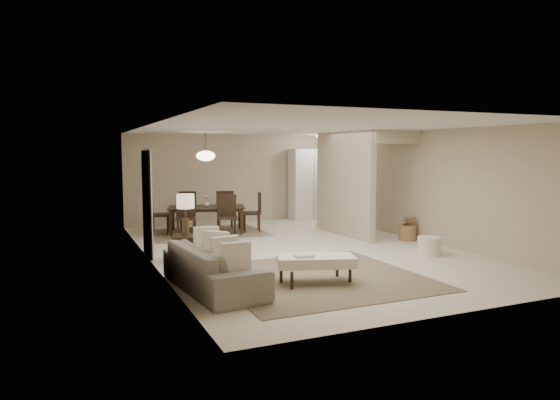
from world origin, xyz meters
name	(u,v)px	position (x,y,z in m)	size (l,w,h in m)	color
floor	(299,250)	(0.00, 0.00, 0.00)	(9.00, 9.00, 0.00)	beige
ceiling	(299,128)	(0.00, 0.00, 2.50)	(9.00, 9.00, 0.00)	white
back_wall	(231,179)	(0.00, 4.50, 1.25)	(6.00, 6.00, 0.00)	#C4B294
left_wall	(150,195)	(-3.00, 0.00, 1.25)	(9.00, 9.00, 0.00)	#C4B294
right_wall	(417,186)	(3.00, 0.00, 1.25)	(9.00, 9.00, 0.00)	#C4B294
partition	(344,184)	(1.80, 1.25, 1.25)	(0.15, 2.50, 2.50)	#C4B294
doorway	(147,204)	(-2.97, 0.60, 1.02)	(0.04, 0.90, 2.04)	black
pantry_cabinet	(310,184)	(2.35, 4.15, 1.05)	(1.20, 0.55, 2.10)	white
flush_light	(324,136)	(2.30, 3.20, 2.46)	(0.44, 0.44, 0.05)	white
living_rug	(318,277)	(-0.71, -2.19, 0.01)	(3.20, 3.20, 0.01)	brown
sofa	(213,268)	(-2.45, -2.19, 0.32)	(0.87, 2.22, 0.65)	gray
ottoman_bench	(316,261)	(-0.91, -2.49, 0.34)	(1.30, 0.90, 0.43)	silver
side_table	(186,249)	(-2.40, -0.20, 0.25)	(0.45, 0.45, 0.49)	black
table_lamp	(185,205)	(-2.40, -0.20, 1.05)	(0.32, 0.32, 0.76)	#46321E
round_pouf	(429,246)	(2.10, -1.52, 0.18)	(0.46, 0.46, 0.36)	silver
wicker_basket	(407,233)	(2.75, 0.00, 0.17)	(0.40, 0.40, 0.34)	olive
dining_rug	(207,233)	(-1.20, 2.82, 0.01)	(2.80, 2.10, 0.01)	#826E50
dining_table	(207,220)	(-1.20, 2.82, 0.33)	(1.88, 1.05, 0.66)	black
dining_chairs	(206,213)	(-1.20, 2.82, 0.50)	(2.72, 2.25, 1.01)	black
vase	(206,204)	(-1.20, 2.82, 0.74)	(0.14, 0.14, 0.15)	silver
yellow_mat	(331,224)	(2.37, 2.88, 0.01)	(0.85, 0.52, 0.01)	yellow
pendant_light	(206,156)	(-1.20, 2.82, 1.92)	(0.46, 0.46, 0.71)	#46321E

